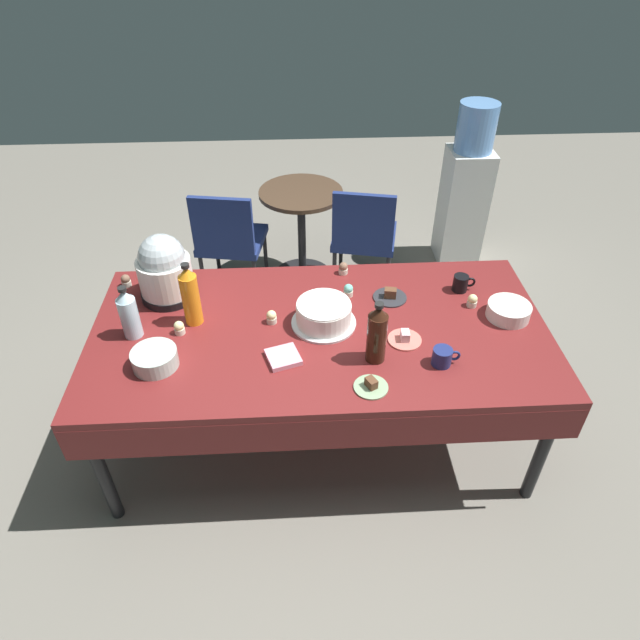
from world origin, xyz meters
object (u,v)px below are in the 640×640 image
object	(u,v)px
cupcake_vanilla	(272,317)
soda_bottle_water	(129,314)
glass_salad_bowl	(155,359)
soda_bottle_cola	(377,334)
dessert_plate_coral	(405,338)
cupcake_rose	(348,290)
ceramic_snack_bowl	(509,311)
dessert_plate_sage	(371,386)
cupcake_lemon	(126,281)
cupcake_berry	(472,301)
maroon_chair_left	(229,237)
coffee_mug_black	(461,283)
round_cafe_table	(301,219)
water_cooler	(465,190)
frosted_layer_cake	(324,314)
soda_bottle_orange_juice	(190,296)
potluck_table	(320,338)
maroon_chair_right	(364,234)
slow_cooker	(164,270)
cupcake_mint	(343,268)
coffee_mug_navy	(443,357)
dessert_plate_charcoal	(390,296)
cupcake_cocoa	(179,328)

from	to	relation	value
cupcake_vanilla	soda_bottle_water	world-z (taller)	soda_bottle_water
glass_salad_bowl	soda_bottle_cola	size ratio (longest dim) A/B	0.66
dessert_plate_coral	cupcake_rose	size ratio (longest dim) A/B	2.36
ceramic_snack_bowl	dessert_plate_sage	world-z (taller)	ceramic_snack_bowl
dessert_plate_coral	cupcake_lemon	size ratio (longest dim) A/B	2.36
cupcake_berry	maroon_chair_left	distance (m)	1.83
cupcake_berry	maroon_chair_left	size ratio (longest dim) A/B	0.08
glass_salad_bowl	coffee_mug_black	world-z (taller)	coffee_mug_black
dessert_plate_coral	round_cafe_table	bearing A→B (deg)	104.72
soda_bottle_cola	water_cooler	size ratio (longest dim) A/B	0.25
frosted_layer_cake	soda_bottle_water	bearing A→B (deg)	-177.95
coffee_mug_black	glass_salad_bowl	bearing A→B (deg)	-161.71
soda_bottle_orange_juice	coffee_mug_black	size ratio (longest dim) A/B	2.81
potluck_table	water_cooler	world-z (taller)	water_cooler
cupcake_vanilla	coffee_mug_black	world-z (taller)	coffee_mug_black
cupcake_berry	soda_bottle_water	size ratio (longest dim) A/B	0.25
dessert_plate_sage	maroon_chair_right	xyz separation A→B (m)	(0.19, 1.76, -0.27)
soda_bottle_orange_juice	maroon_chair_left	size ratio (longest dim) A/B	0.39
cupcake_rose	maroon_chair_left	bearing A→B (deg)	123.71
cupcake_vanilla	water_cooler	size ratio (longest dim) A/B	0.05
cupcake_vanilla	soda_bottle_orange_juice	world-z (taller)	soda_bottle_orange_juice
slow_cooker	soda_bottle_orange_juice	world-z (taller)	slow_cooker
potluck_table	cupcake_lemon	world-z (taller)	cupcake_lemon
maroon_chair_left	frosted_layer_cake	bearing A→B (deg)	-66.05
potluck_table	dessert_plate_coral	world-z (taller)	dessert_plate_coral
potluck_table	cupcake_mint	xyz separation A→B (m)	(0.15, 0.47, 0.09)
soda_bottle_water	round_cafe_table	size ratio (longest dim) A/B	0.38
soda_bottle_cola	dessert_plate_sage	bearing A→B (deg)	-102.78
ceramic_snack_bowl	maroon_chair_left	size ratio (longest dim) A/B	0.25
dessert_plate_coral	maroon_chair_left	xyz separation A→B (m)	(-0.95, 1.46, -0.27)
slow_cooker	coffee_mug_black	world-z (taller)	slow_cooker
cupcake_lemon	coffee_mug_navy	xyz separation A→B (m)	(1.53, -0.69, 0.01)
glass_salad_bowl	soda_bottle_cola	world-z (taller)	soda_bottle_cola
glass_salad_bowl	cupcake_lemon	bearing A→B (deg)	112.73
dessert_plate_charcoal	coffee_mug_navy	bearing A→B (deg)	-73.05
dessert_plate_coral	maroon_chair_left	world-z (taller)	maroon_chair_left
glass_salad_bowl	water_cooler	bearing A→B (deg)	45.84
cupcake_berry	soda_bottle_cola	xyz separation A→B (m)	(-0.54, -0.36, 0.11)
frosted_layer_cake	dessert_plate_charcoal	world-z (taller)	frosted_layer_cake
ceramic_snack_bowl	dessert_plate_coral	world-z (taller)	ceramic_snack_bowl
cupcake_cocoa	dessert_plate_charcoal	bearing A→B (deg)	12.27
cupcake_lemon	cupcake_berry	bearing A→B (deg)	-8.79
cupcake_rose	soda_bottle_water	bearing A→B (deg)	-166.08
cupcake_mint	coffee_mug_navy	distance (m)	0.84
glass_salad_bowl	soda_bottle_water	xyz separation A→B (m)	(-0.14, 0.22, 0.09)
dessert_plate_sage	coffee_mug_black	world-z (taller)	coffee_mug_black
dessert_plate_sage	coffee_mug_navy	xyz separation A→B (m)	(0.33, 0.13, 0.03)
potluck_table	cupcake_vanilla	xyz separation A→B (m)	(-0.23, 0.06, 0.09)
cupcake_lemon	coffee_mug_navy	world-z (taller)	coffee_mug_navy
frosted_layer_cake	soda_bottle_water	xyz separation A→B (m)	(-0.90, -0.03, 0.07)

